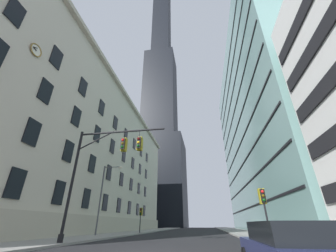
# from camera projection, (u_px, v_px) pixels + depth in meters

# --- Properties ---
(station_building) EXTENTS (17.70, 57.05, 24.63)m
(station_building) POSITION_uv_depth(u_px,v_px,m) (79.00, 158.00, 37.32)
(station_building) COLOR beige
(station_building) RESTS_ON ground
(dark_skyscraper) EXTENTS (23.00, 23.00, 175.30)m
(dark_skyscraper) POSITION_uv_depth(u_px,v_px,m) (160.00, 114.00, 102.84)
(dark_skyscraper) COLOR black
(dark_skyscraper) RESTS_ON ground
(glass_office_midrise) EXTENTS (17.19, 50.94, 41.28)m
(glass_office_midrise) POSITION_uv_depth(u_px,v_px,m) (276.00, 126.00, 44.19)
(glass_office_midrise) COLOR gray
(glass_office_midrise) RESTS_ON ground
(traffic_signal_mast) EXTENTS (7.09, 0.63, 7.94)m
(traffic_signal_mast) POSITION_uv_depth(u_px,v_px,m) (109.00, 158.00, 15.22)
(traffic_signal_mast) COLOR black
(traffic_signal_mast) RESTS_ON sidewalk_left
(traffic_light_near_right) EXTENTS (0.40, 0.63, 3.41)m
(traffic_light_near_right) POSITION_uv_depth(u_px,v_px,m) (263.00, 199.00, 14.21)
(traffic_light_near_right) COLOR black
(traffic_light_near_right) RESTS_ON sidewalk_right
(traffic_light_far_left) EXTENTS (0.40, 0.63, 3.29)m
(traffic_light_far_left) POSITION_uv_depth(u_px,v_px,m) (141.00, 213.00, 29.94)
(traffic_light_far_left) COLOR black
(traffic_light_far_left) RESTS_ON sidewalk_left
(street_lamppost) EXTENTS (2.50, 0.32, 7.72)m
(street_lamppost) POSITION_uv_depth(u_px,v_px,m) (104.00, 192.00, 24.15)
(street_lamppost) COLOR #47474C
(street_lamppost) RESTS_ON sidewalk_left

